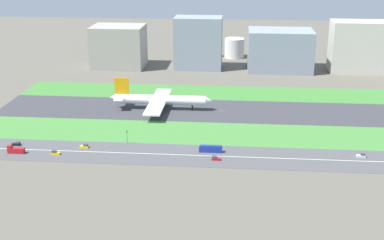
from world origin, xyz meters
TOP-DOWN VIEW (x-y plane):
  - ground_plane at (0.00, 0.00)m, footprint 800.00×800.00m
  - runway at (0.00, 0.00)m, footprint 280.00×46.00m
  - grass_median_north at (0.00, 41.00)m, footprint 280.00×36.00m
  - grass_median_south at (0.00, -41.00)m, footprint 280.00×36.00m
  - highway at (0.00, -73.00)m, footprint 280.00×28.00m
  - highway_centerline at (0.00, -73.00)m, footprint 266.00×0.50m
  - airliner at (-39.38, 0.00)m, footprint 65.00×56.00m
  - car_4 at (71.49, -68.00)m, footprint 4.40×1.80m
  - car_0 at (-67.76, -68.00)m, footprint 4.40×1.80m
  - truck_0 at (-100.20, -78.00)m, footprint 8.40×2.50m
  - bus_0 at (-2.84, -68.00)m, footprint 11.60×2.50m
  - car_3 at (-103.98, -68.00)m, footprint 4.40×1.80m
  - car_1 at (0.13, -78.00)m, footprint 4.40×1.80m
  - car_2 at (-79.86, -78.00)m, footprint 4.40×1.80m
  - traffic_light at (-47.14, -60.01)m, footprint 0.36×0.50m
  - terminal_building at (-90.00, 114.00)m, footprint 42.57×34.67m
  - hangar_building at (-23.30, 114.00)m, footprint 38.69×24.07m
  - office_tower at (43.52, 114.00)m, footprint 51.88×36.22m
  - cargo_warehouse at (112.94, 114.00)m, footprint 58.91×25.03m
  - fuel_tank_west at (-19.54, 159.00)m, footprint 16.25×16.25m
  - fuel_tank_centre at (6.07, 159.00)m, footprint 17.74×17.74m

SIDE VIEW (x-z plane):
  - ground_plane at x=0.00m, z-range 0.00..0.00m
  - runway at x=0.00m, z-range 0.00..0.10m
  - grass_median_north at x=0.00m, z-range 0.00..0.10m
  - grass_median_south at x=0.00m, z-range 0.00..0.10m
  - highway at x=0.00m, z-range 0.00..0.10m
  - highway_centerline at x=0.00m, z-range 0.10..0.11m
  - car_4 at x=71.49m, z-range -0.08..1.92m
  - car_0 at x=-67.76m, z-range -0.08..1.92m
  - car_3 at x=-103.98m, z-range -0.08..1.92m
  - car_1 at x=0.13m, z-range -0.08..1.92m
  - car_2 at x=-79.86m, z-range -0.08..1.92m
  - truck_0 at x=-100.20m, z-range -0.33..3.67m
  - bus_0 at x=-2.84m, z-range 0.07..3.57m
  - traffic_light at x=-47.14m, z-range 0.69..7.89m
  - airliner at x=-39.38m, z-range -3.62..16.08m
  - fuel_tank_west at x=-19.54m, z-range 0.00..14.76m
  - fuel_tank_centre at x=6.07m, z-range 0.00..17.42m
  - office_tower at x=43.52m, z-range 0.00..32.88m
  - terminal_building at x=-90.00m, z-range 0.00..34.42m
  - cargo_warehouse at x=112.94m, z-range 0.00..40.75m
  - hangar_building at x=-23.30m, z-range 0.00..42.47m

